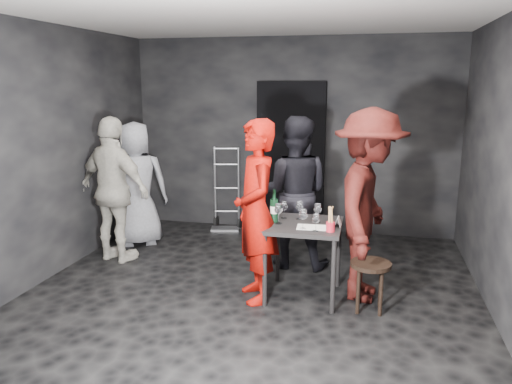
% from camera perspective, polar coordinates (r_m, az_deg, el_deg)
% --- Properties ---
extents(floor, '(4.50, 5.00, 0.02)m').
position_cam_1_polar(floor, '(5.00, -0.93, -12.21)').
color(floor, black).
rests_on(floor, ground).
extents(ceiling, '(4.50, 5.00, 0.02)m').
position_cam_1_polar(ceiling, '(4.59, -1.05, 20.12)').
color(ceiling, silver).
rests_on(ceiling, ground).
extents(wall_back, '(4.50, 0.04, 2.70)m').
position_cam_1_polar(wall_back, '(7.03, 4.09, 6.40)').
color(wall_back, black).
rests_on(wall_back, ground).
extents(wall_front, '(4.50, 0.04, 2.70)m').
position_cam_1_polar(wall_front, '(2.33, -16.46, -6.51)').
color(wall_front, black).
rests_on(wall_front, ground).
extents(wall_left, '(0.04, 5.00, 2.70)m').
position_cam_1_polar(wall_left, '(5.60, -23.95, 3.81)').
color(wall_left, black).
rests_on(wall_left, ground).
extents(doorway, '(0.95, 0.10, 2.10)m').
position_cam_1_polar(doorway, '(7.01, 3.97, 3.92)').
color(doorway, black).
rests_on(doorway, ground).
extents(wallbox_upper, '(0.12, 0.06, 0.12)m').
position_cam_1_polar(wallbox_upper, '(6.89, 11.08, 6.91)').
color(wallbox_upper, '#B7B7B2').
rests_on(wallbox_upper, wall_back).
extents(wallbox_lower, '(0.10, 0.06, 0.14)m').
position_cam_1_polar(wallbox_lower, '(6.89, 12.73, 6.42)').
color(wallbox_lower, '#B7B7B2').
rests_on(wallbox_lower, wall_back).
extents(hand_truck, '(0.40, 0.34, 1.19)m').
position_cam_1_polar(hand_truck, '(7.26, -3.40, -2.50)').
color(hand_truck, '#B2B2B7').
rests_on(hand_truck, floor).
extents(tasting_table, '(0.72, 0.72, 0.75)m').
position_cam_1_polar(tasting_table, '(4.88, 5.49, -4.70)').
color(tasting_table, black).
rests_on(tasting_table, floor).
extents(stool, '(0.37, 0.37, 0.47)m').
position_cam_1_polar(stool, '(4.77, 12.95, -8.84)').
color(stool, black).
rests_on(stool, floor).
extents(server_red, '(0.78, 0.90, 2.07)m').
position_cam_1_polar(server_red, '(4.72, -0.01, -0.45)').
color(server_red, '#9F0B04').
rests_on(server_red, floor).
extents(woman_black, '(0.97, 0.54, 1.99)m').
position_cam_1_polar(woman_black, '(5.64, 4.39, 1.24)').
color(woman_black, black).
rests_on(woman_black, floor).
extents(man_maroon, '(0.86, 1.56, 2.31)m').
position_cam_1_polar(man_maroon, '(4.85, 12.84, 1.06)').
color(man_maroon, '#3A0F0C').
rests_on(man_maroon, floor).
extents(bystander_cream, '(1.25, 0.85, 1.96)m').
position_cam_1_polar(bystander_cream, '(6.01, -15.96, 1.33)').
color(bystander_cream, beige).
rests_on(bystander_cream, floor).
extents(bystander_grey, '(0.96, 0.80, 1.72)m').
position_cam_1_polar(bystander_grey, '(6.58, -13.50, 1.37)').
color(bystander_grey, gray).
rests_on(bystander_grey, floor).
extents(tasting_mat, '(0.30, 0.21, 0.00)m').
position_cam_1_polar(tasting_mat, '(4.73, 6.45, -4.04)').
color(tasting_mat, white).
rests_on(tasting_mat, tasting_table).
extents(wine_glass_a, '(0.09, 0.09, 0.22)m').
position_cam_1_polar(wine_glass_a, '(4.81, 2.59, -2.36)').
color(wine_glass_a, white).
rests_on(wine_glass_a, tasting_table).
extents(wine_glass_b, '(0.08, 0.08, 0.19)m').
position_cam_1_polar(wine_glass_b, '(4.99, 3.22, -1.95)').
color(wine_glass_b, white).
rests_on(wine_glass_b, tasting_table).
extents(wine_glass_c, '(0.08, 0.08, 0.20)m').
position_cam_1_polar(wine_glass_c, '(4.97, 4.97, -2.01)').
color(wine_glass_c, white).
rests_on(wine_glass_c, tasting_table).
extents(wine_glass_d, '(0.10, 0.10, 0.21)m').
position_cam_1_polar(wine_glass_d, '(4.65, 5.40, -3.00)').
color(wine_glass_d, white).
rests_on(wine_glass_d, tasting_table).
extents(wine_glass_e, '(0.08, 0.08, 0.18)m').
position_cam_1_polar(wine_glass_e, '(4.59, 6.86, -3.39)').
color(wine_glass_e, white).
rests_on(wine_glass_e, tasting_table).
extents(wine_glass_f, '(0.10, 0.10, 0.21)m').
position_cam_1_polar(wine_glass_f, '(4.88, 7.06, -2.31)').
color(wine_glass_f, white).
rests_on(wine_glass_f, tasting_table).
extents(wine_bottle, '(0.08, 0.08, 0.32)m').
position_cam_1_polar(wine_bottle, '(4.86, 2.08, -2.03)').
color(wine_bottle, black).
rests_on(wine_bottle, tasting_table).
extents(breadstick_cup, '(0.08, 0.08, 0.25)m').
position_cam_1_polar(breadstick_cup, '(4.60, 8.53, -3.14)').
color(breadstick_cup, red).
rests_on(breadstick_cup, tasting_table).
extents(reserved_card, '(0.08, 0.12, 0.09)m').
position_cam_1_polar(reserved_card, '(4.79, 9.17, -3.35)').
color(reserved_card, white).
rests_on(reserved_card, tasting_table).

